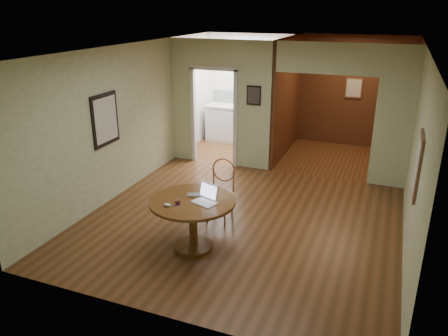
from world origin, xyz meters
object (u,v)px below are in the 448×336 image
at_px(closed_laptop, 198,196).
at_px(dining_table, 193,213).
at_px(chair, 221,187).
at_px(open_laptop, 206,197).

bearing_deg(closed_laptop, dining_table, -128.22).
distance_m(chair, open_laptop, 1.00).
xyz_separation_m(open_laptop, closed_laptop, (-0.17, 0.09, -0.05)).
bearing_deg(chair, open_laptop, -78.54).
xyz_separation_m(dining_table, chair, (0.04, 1.00, 0.01)).
height_order(chair, open_laptop, chair).
xyz_separation_m(dining_table, open_laptop, (0.20, 0.04, 0.26)).
xyz_separation_m(chair, open_laptop, (0.16, -0.96, 0.25)).
height_order(dining_table, open_laptop, open_laptop).
xyz_separation_m(dining_table, closed_laptop, (0.03, 0.13, 0.21)).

